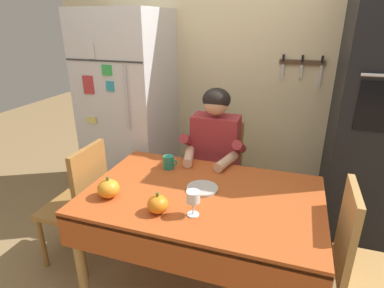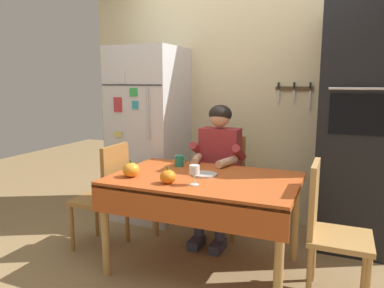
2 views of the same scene
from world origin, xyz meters
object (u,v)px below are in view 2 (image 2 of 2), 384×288
(pumpkin_medium, at_px, (131,170))
(serving_tray, at_px, (204,174))
(chair_right_side, at_px, (328,225))
(wine_glass, at_px, (194,171))
(dining_table, at_px, (203,188))
(refrigerator, at_px, (150,134))
(seated_person, at_px, (218,161))
(wall_oven, at_px, (356,129))
(pumpkin_large, at_px, (168,177))
(coffee_mug, at_px, (179,161))
(chair_left_side, at_px, (106,192))
(chair_behind_person, at_px, (224,180))

(pumpkin_medium, height_order, serving_tray, pumpkin_medium)
(chair_right_side, height_order, wine_glass, chair_right_side)
(dining_table, bearing_deg, pumpkin_medium, -159.35)
(refrigerator, height_order, seated_person, refrigerator)
(wall_oven, relative_size, pumpkin_large, 17.27)
(wine_glass, bearing_deg, pumpkin_large, -168.98)
(coffee_mug, bearing_deg, chair_right_side, -13.39)
(chair_left_side, height_order, wine_glass, chair_left_side)
(pumpkin_large, bearing_deg, chair_behind_person, 85.48)
(refrigerator, distance_m, wall_oven, 2.01)
(chair_left_side, xyz_separation_m, coffee_mug, (0.58, 0.25, 0.27))
(chair_right_side, distance_m, wine_glass, 0.96)
(coffee_mug, distance_m, serving_tray, 0.38)
(chair_right_side, height_order, pumpkin_medium, chair_right_side)
(refrigerator, height_order, wall_oven, wall_oven)
(chair_behind_person, relative_size, serving_tray, 4.79)
(chair_right_side, xyz_separation_m, wine_glass, (-0.88, -0.19, 0.33))
(chair_behind_person, bearing_deg, chair_right_side, -39.35)
(pumpkin_large, bearing_deg, pumpkin_medium, 170.61)
(chair_behind_person, distance_m, pumpkin_large, 1.08)
(chair_behind_person, distance_m, serving_tray, 0.77)
(refrigerator, relative_size, coffee_mug, 17.31)
(refrigerator, xyz_separation_m, pumpkin_large, (0.78, -1.13, -0.11))
(chair_left_side, distance_m, coffee_mug, 0.69)
(seated_person, xyz_separation_m, wine_glass, (0.11, -0.82, 0.11))
(chair_right_side, relative_size, pumpkin_large, 7.65)
(dining_table, relative_size, coffee_mug, 13.46)
(chair_right_side, bearing_deg, coffee_mug, 166.61)
(seated_person, distance_m, pumpkin_large, 0.86)
(refrigerator, height_order, pumpkin_large, refrigerator)
(seated_person, xyz_separation_m, pumpkin_medium, (-0.42, -0.80, 0.06))
(pumpkin_medium, bearing_deg, chair_left_side, 151.52)
(pumpkin_large, bearing_deg, refrigerator, 124.54)
(wine_glass, relative_size, pumpkin_large, 1.17)
(wall_oven, height_order, chair_right_side, wall_oven)
(chair_behind_person, height_order, seated_person, seated_person)
(coffee_mug, height_order, pumpkin_medium, pumpkin_medium)
(dining_table, bearing_deg, chair_behind_person, 96.42)
(dining_table, bearing_deg, pumpkin_large, -124.65)
(serving_tray, bearing_deg, chair_behind_person, 95.90)
(coffee_mug, relative_size, wine_glass, 0.73)
(wall_oven, xyz_separation_m, wine_glass, (-1.03, -1.13, -0.21))
(dining_table, relative_size, pumpkin_medium, 10.69)
(chair_behind_person, xyz_separation_m, pumpkin_medium, (-0.42, -0.98, 0.28))
(chair_behind_person, distance_m, coffee_mug, 0.63)
(dining_table, distance_m, coffee_mug, 0.44)
(wine_glass, distance_m, pumpkin_medium, 0.53)
(coffee_mug, relative_size, pumpkin_medium, 0.79)
(serving_tray, bearing_deg, seated_person, 97.93)
(chair_behind_person, relative_size, chair_left_side, 1.00)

